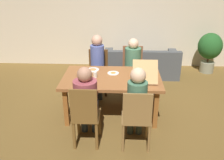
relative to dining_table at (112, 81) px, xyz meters
The scene contains 18 objects.
ground_plane 0.66m from the dining_table, ahead, with size 20.00×20.00×0.00m, color brown.
back_wall 2.79m from the dining_table, 90.00° to the left, with size 7.78×0.12×2.69m, color beige.
dining_table is the anchor object (origin of this frame).
chair_0 1.02m from the dining_table, 109.76° to the right, with size 0.40×0.43×1.00m.
person_0 0.88m from the dining_table, 112.72° to the right, with size 0.35×0.50×1.24m.
chair_1 1.04m from the dining_table, 109.47° to the left, with size 0.43×0.43×0.92m.
person_1 0.88m from the dining_table, 112.71° to the left, with size 0.29×0.53×1.28m.
chair_2 1.08m from the dining_table, 67.99° to the right, with size 0.43×0.39×0.96m.
person_2 0.94m from the dining_table, 64.60° to the right, with size 0.28×0.48×1.26m.
chair_3 1.12m from the dining_table, 68.90° to the left, with size 0.45×0.46×0.98m.
person_3 0.96m from the dining_table, 65.31° to the left, with size 0.34×0.55×1.20m.
pizza_box_0 0.58m from the dining_table, ahead, with size 0.41×0.64×0.37m.
plate_0 0.18m from the dining_table, 83.46° to the left, with size 0.21×0.21×0.03m.
plate_1 0.49m from the dining_table, 139.75° to the left, with size 0.24×0.24×0.03m.
drinking_glass_0 0.32m from the dining_table, behind, with size 0.07×0.07×0.10m, color silver.
drinking_glass_1 0.58m from the dining_table, 137.60° to the right, with size 0.08×0.08×0.13m, color #BE502E.
couch 2.07m from the dining_table, 71.41° to the left, with size 1.85×0.86×0.72m.
potted_plant 3.26m from the dining_table, 42.64° to the left, with size 0.60×0.60×1.04m.
Camera 1 is at (0.19, -4.05, 2.46)m, focal length 40.14 mm.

